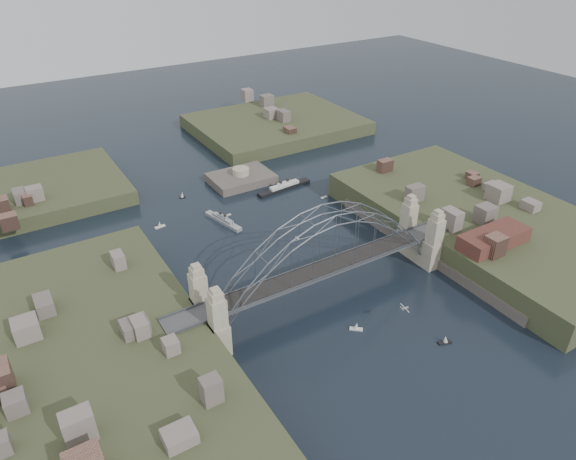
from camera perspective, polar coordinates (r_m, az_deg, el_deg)
The scene contains 22 objects.
ground at distance 133.73m, azimuth 4.07°, elevation -7.08°, with size 500.00×500.00×0.00m, color black.
bridge at distance 126.52m, azimuth 4.27°, elevation -2.68°, with size 84.00×13.80×24.60m.
shore_west at distance 116.77m, azimuth -20.47°, elevation -15.00°, with size 50.50×90.00×12.00m.
shore_east at distance 167.52m, azimuth 20.35°, elevation 0.22°, with size 50.50×90.00×12.00m.
headland_nw at distance 197.47m, azimuth -26.23°, elevation 3.15°, with size 60.00×45.00×9.00m, color #394024.
headland_ne at distance 239.29m, azimuth -1.34°, elevation 11.07°, with size 70.00×55.00×9.50m, color #394024.
fort_island at distance 190.61m, azimuth -5.13°, elevation 5.18°, with size 22.00×16.00×9.40m.
wharf_shed at distance 147.11m, azimuth 21.64°, elevation -0.85°, with size 20.00×8.00×4.00m, color #592D26.
finger_pier at distance 142.30m, azimuth 23.94°, elevation -7.13°, with size 4.00×22.00×1.40m, color #48484A.
naval_cruiser_near at distance 164.65m, azimuth -7.13°, elevation 1.05°, with size 5.84×16.00×4.79m.
naval_cruiser_far at distance 193.92m, azimuth -17.70°, elevation 4.62°, with size 5.67×16.07×5.39m.
ocean_liner at distance 184.01m, azimuth -0.42°, elevation 4.71°, with size 21.50×5.03×5.23m.
aeroplane at distance 121.65m, azimuth 12.62°, elevation -8.38°, with size 1.92×3.52×0.51m.
small_boat_a at distance 134.09m, azimuth -7.86°, elevation -6.72°, with size 2.31×1.21×2.38m.
small_boat_b at distance 155.32m, azimuth 1.05°, elevation -0.94°, with size 0.64×1.72×0.45m.
small_boat_c at distance 123.83m, azimuth 7.50°, elevation -10.52°, with size 2.99×2.78×2.38m.
small_boat_d at distance 178.91m, azimuth 3.96°, elevation 3.59°, with size 2.36×0.89×0.45m.
small_boat_e at distance 165.72m, azimuth -13.89°, elevation 0.50°, with size 3.43×1.48×2.38m.
small_boat_f at distance 168.79m, azimuth -6.52°, elevation 1.66°, with size 1.48×0.49×0.45m.
small_boat_g at distance 124.66m, azimuth 16.85°, elevation -11.53°, with size 3.29×1.93×2.38m.
small_boat_h at distance 181.82m, azimuth -11.52°, elevation 3.74°, with size 2.18×1.15×2.38m.
small_boat_i at distance 161.73m, azimuth 10.47°, elevation -0.10°, with size 1.91×2.09×0.45m.
Camera 1 is at (-62.93, -84.56, 82.30)m, focal length 32.42 mm.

